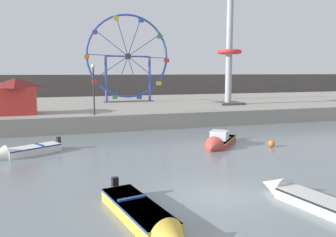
{
  "coord_description": "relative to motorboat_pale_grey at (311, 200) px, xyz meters",
  "views": [
    {
      "loc": [
        -5.69,
        -11.55,
        4.83
      ],
      "look_at": [
        0.72,
        9.07,
        1.87
      ],
      "focal_mm": 36.03,
      "sensor_mm": 36.0,
      "label": 1
    }
  ],
  "objects": [
    {
      "name": "carnival_booth_red_striped",
      "position": [
        -12.21,
        20.98,
        2.71
      ],
      "size": [
        3.44,
        3.27,
        3.02
      ],
      "rotation": [
        0.0,
        0.0,
        0.04
      ],
      "color": "red",
      "rests_on": "quay_promenade"
    },
    {
      "name": "motorboat_faded_red",
      "position": [
        1.06,
        9.98,
        0.07
      ],
      "size": [
        3.73,
        4.1,
        1.45
      ],
      "rotation": [
        0.0,
        0.0,
        4.02
      ],
      "color": "#B24238",
      "rests_on": "ground_plane"
    },
    {
      "name": "motorboat_pale_grey",
      "position": [
        0.0,
        0.0,
        0.0
      ],
      "size": [
        2.17,
        5.79,
        1.04
      ],
      "rotation": [
        0.0,
        0.0,
        1.78
      ],
      "color": "silver",
      "rests_on": "ground_plane"
    },
    {
      "name": "mooring_buoy_orange",
      "position": [
        4.41,
        8.96,
        -0.01
      ],
      "size": [
        0.44,
        0.44,
        0.44
      ],
      "primitive_type": "sphere",
      "color": "orange",
      "rests_on": "ground_plane"
    },
    {
      "name": "ground_plane",
      "position": [
        -2.78,
        1.9,
        -0.23
      ],
      "size": [
        240.0,
        240.0,
        0.0
      ],
      "primitive_type": "plane",
      "color": "slate"
    },
    {
      "name": "distant_town_skyline",
      "position": [
        -2.78,
        54.92,
        1.97
      ],
      "size": [
        140.0,
        3.0,
        4.4
      ],
      "primitive_type": "cube",
      "color": "#564C47",
      "rests_on": "ground_plane"
    },
    {
      "name": "quay_promenade",
      "position": [
        -2.78,
        28.86,
        0.46
      ],
      "size": [
        110.0,
        22.89,
        1.36
      ],
      "primitive_type": "cube",
      "color": "gray",
      "rests_on": "ground_plane"
    },
    {
      "name": "motorboat_mustard_yellow",
      "position": [
        -6.09,
        0.07,
        0.03
      ],
      "size": [
        2.17,
        5.38,
        1.12
      ],
      "rotation": [
        0.0,
        0.0,
        4.92
      ],
      "color": "gold",
      "rests_on": "ground_plane"
    },
    {
      "name": "motorboat_white_red_stripe",
      "position": [
        -10.93,
        11.23,
        0.03
      ],
      "size": [
        4.04,
        2.94,
        1.09
      ],
      "rotation": [
        0.0,
        0.0,
        3.66
      ],
      "color": "silver",
      "rests_on": "ground_plane"
    },
    {
      "name": "ferris_wheel_blue_frame",
      "position": [
        -1.06,
        30.02,
        6.25
      ],
      "size": [
        10.02,
        1.2,
        10.19
      ],
      "color": "#334CA8",
      "rests_on": "quay_promenade"
    },
    {
      "name": "promenade_lamp_near",
      "position": [
        -6.1,
        18.29,
        3.83
      ],
      "size": [
        0.32,
        0.32,
        4.15
      ],
      "color": "#2D2D33",
      "rests_on": "quay_promenade"
    },
    {
      "name": "drop_tower_steel_tower",
      "position": [
        8.75,
        23.55,
        7.11
      ],
      "size": [
        2.8,
        2.8,
        14.5
      ],
      "color": "#999EA3",
      "rests_on": "quay_promenade"
    }
  ]
}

